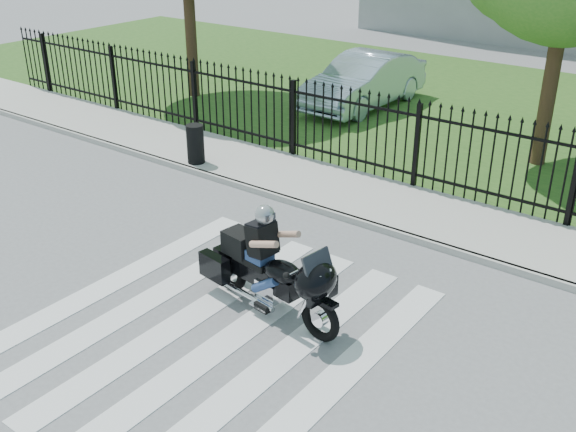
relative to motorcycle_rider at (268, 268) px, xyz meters
The scene contains 9 objects.
ground 1.16m from the motorcycle_rider, 112.25° to the right, with size 120.00×120.00×0.00m, color slate.
crosswalk 1.15m from the motorcycle_rider, 112.25° to the right, with size 5.00×5.50×0.01m, color silver, non-canonical shape.
sidewalk 4.19m from the motorcycle_rider, 94.90° to the left, with size 40.00×2.00×0.12m, color #ADAAA3.
curb 3.21m from the motorcycle_rider, 96.46° to the left, with size 40.00×0.12×0.12m, color #ADAAA3.
grass_strip 11.16m from the motorcycle_rider, 91.82° to the left, with size 40.00×12.00×0.02m, color #29511B.
iron_fence 5.15m from the motorcycle_rider, 93.95° to the left, with size 26.00×0.04×1.80m.
motorcycle_rider is the anchor object (origin of this frame).
parked_car 10.51m from the motorcycle_rider, 113.77° to the left, with size 1.53×4.38×1.44m, color #AABED6.
litter_bin 5.84m from the motorcycle_rider, 143.98° to the left, with size 0.38×0.38×0.84m, color black.
Camera 1 is at (5.47, -5.48, 5.37)m, focal length 42.00 mm.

